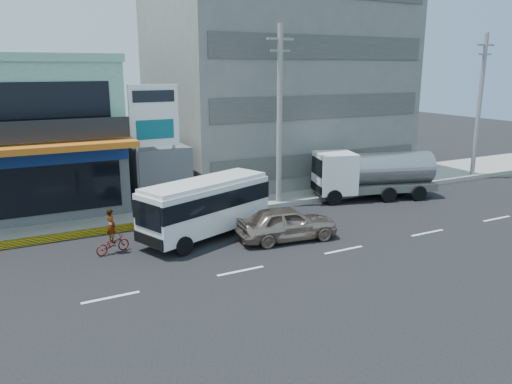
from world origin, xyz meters
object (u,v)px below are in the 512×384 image
(utility_pole_near, at_px, (279,116))
(motorcycle_rider, at_px, (112,239))
(satellite_dish, at_px, (155,143))
(minibus, at_px, (206,204))
(sedan, at_px, (287,223))
(utility_pole_far, at_px, (479,106))
(tanker_truck, at_px, (370,174))
(billboard, at_px, (154,123))
(concrete_building, at_px, (275,78))

(utility_pole_near, distance_m, motorcycle_rider, 11.40)
(satellite_dish, height_order, utility_pole_near, utility_pole_near)
(minibus, distance_m, sedan, 3.86)
(utility_pole_far, distance_m, motorcycle_rider, 26.57)
(sedan, bearing_deg, utility_pole_near, -18.58)
(utility_pole_near, relative_size, utility_pole_far, 1.00)
(tanker_truck, xyz_separation_m, motorcycle_rider, (-15.77, -2.10, -0.90))
(sedan, height_order, motorcycle_rider, motorcycle_rider)
(utility_pole_far, xyz_separation_m, tanker_truck, (-10.23, -1.00, -3.61))
(satellite_dish, bearing_deg, utility_pole_far, -9.29)
(billboard, distance_m, motorcycle_rider, 7.39)
(utility_pole_far, xyz_separation_m, sedan, (-18.50, -5.07, -4.36))
(motorcycle_rider, bearing_deg, utility_pole_far, 6.80)
(satellite_dish, distance_m, motorcycle_rider, 8.33)
(sedan, bearing_deg, utility_pole_far, -67.02)
(concrete_building, bearing_deg, satellite_dish, -158.20)
(utility_pole_far, relative_size, tanker_truck, 1.32)
(sedan, bearing_deg, satellite_dish, 29.62)
(minibus, xyz_separation_m, tanker_truck, (11.43, 2.03, -0.09))
(billboard, xyz_separation_m, utility_pole_far, (22.50, -1.80, 0.22))
(satellite_dish, distance_m, utility_pole_far, 22.35)
(billboard, height_order, motorcycle_rider, billboard)
(concrete_building, height_order, utility_pole_far, concrete_building)
(utility_pole_near, xyz_separation_m, utility_pole_far, (16.00, 0.00, 0.00))
(satellite_dish, bearing_deg, tanker_truck, -21.34)
(utility_pole_near, height_order, sedan, utility_pole_near)
(satellite_dish, xyz_separation_m, utility_pole_far, (22.00, -3.60, 1.57))
(utility_pole_far, xyz_separation_m, minibus, (-21.66, -3.03, -3.52))
(satellite_dish, xyz_separation_m, sedan, (3.50, -8.67, -2.78))
(utility_pole_near, bearing_deg, sedan, -116.23)
(minibus, bearing_deg, motorcycle_rider, -179.06)
(concrete_building, xyz_separation_m, billboard, (-10.50, -5.80, -2.07))
(concrete_building, xyz_separation_m, minibus, (-9.66, -10.63, -5.37))
(utility_pole_near, distance_m, sedan, 7.14)
(tanker_truck, bearing_deg, motorcycle_rider, -172.41)
(satellite_dish, height_order, utility_pole_far, utility_pole_far)
(billboard, bearing_deg, concrete_building, 28.92)
(utility_pole_near, bearing_deg, minibus, -151.86)
(utility_pole_near, height_order, utility_pole_far, same)
(satellite_dish, xyz_separation_m, utility_pole_near, (6.00, -3.60, 1.57))
(billboard, xyz_separation_m, utility_pole_near, (6.50, -1.80, 0.22))
(satellite_dish, distance_m, sedan, 9.76)
(billboard, height_order, utility_pole_far, utility_pole_far)
(utility_pole_far, bearing_deg, sedan, -164.66)
(billboard, height_order, minibus, billboard)
(concrete_building, height_order, utility_pole_near, concrete_building)
(billboard, xyz_separation_m, tanker_truck, (12.27, -2.80, -3.38))
(utility_pole_near, relative_size, sedan, 2.15)
(minibus, relative_size, motorcycle_rider, 3.49)
(utility_pole_near, distance_m, tanker_truck, 6.88)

